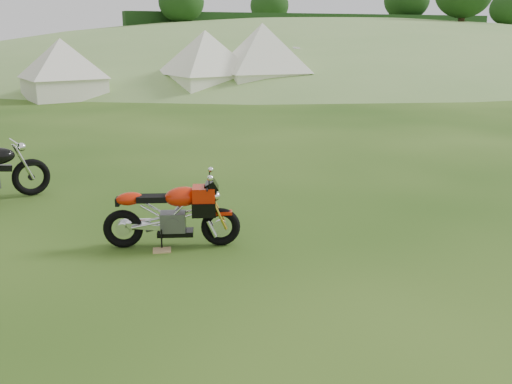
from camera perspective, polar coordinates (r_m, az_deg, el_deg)
name	(u,v)px	position (r m, az deg, el deg)	size (l,w,h in m)	color
ground	(294,270)	(7.06, 3.83, -7.75)	(120.00, 120.00, 0.00)	#1C400D
hillside	(326,63)	(53.18, 7.05, 12.64)	(80.00, 64.00, 8.00)	#769F51
hedgerow	(326,63)	(53.18, 7.05, 12.64)	(36.00, 1.20, 8.60)	#163411
sport_motorcycle	(171,209)	(7.69, -8.46, -1.72)	(1.74, 0.44, 1.05)	red
plywood_board	(162,250)	(7.71, -9.39, -5.77)	(0.24, 0.19, 0.02)	tan
tent_left	(62,68)	(26.16, -18.79, 11.62)	(2.97, 2.97, 2.57)	white
tent_mid	(206,64)	(26.18, -5.04, 12.60)	(3.20, 3.20, 2.77)	white
tent_right	(262,62)	(26.61, 0.63, 12.90)	(3.40, 3.40, 2.94)	white
caravan	(320,67)	(30.94, 6.40, 12.34)	(4.30, 1.92, 2.01)	silver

